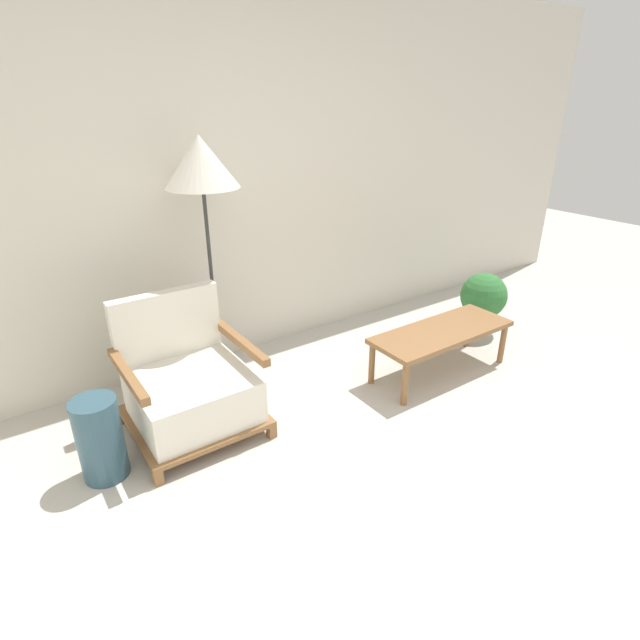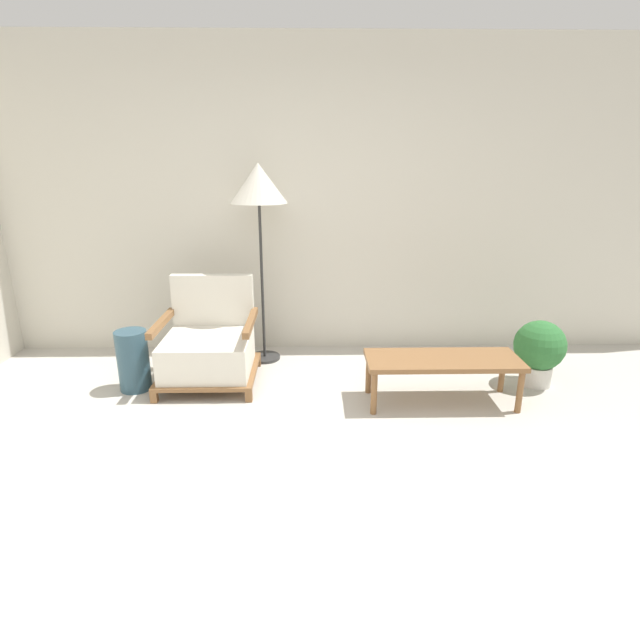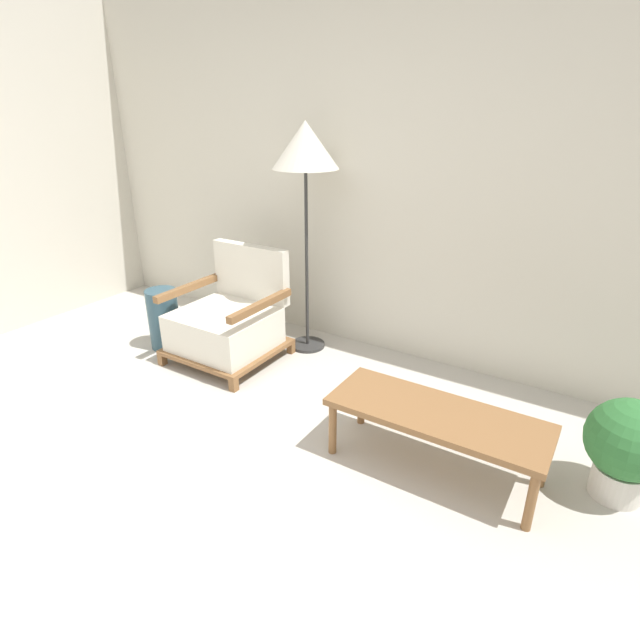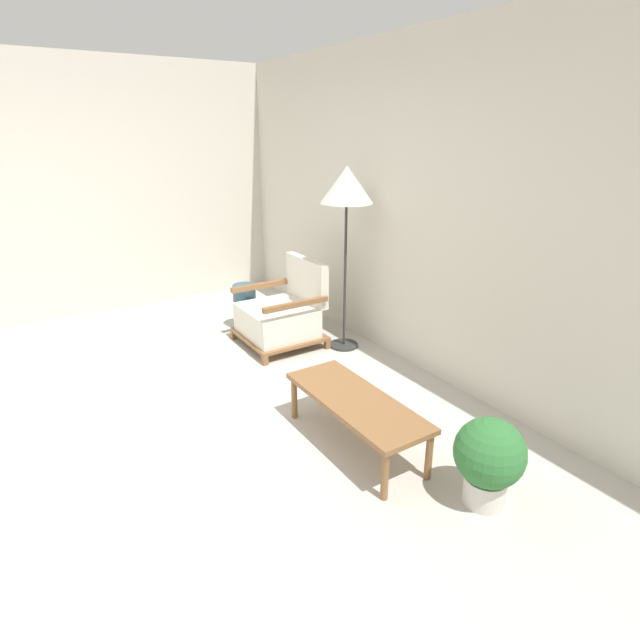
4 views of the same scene
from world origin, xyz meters
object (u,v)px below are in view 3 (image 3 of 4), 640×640
at_px(armchair, 229,322).
at_px(coffee_table, 437,419).
at_px(floor_lamp, 305,152).
at_px(vase, 164,319).
at_px(potted_plant, 627,445).

relative_size(armchair, coffee_table, 0.74).
height_order(armchair, floor_lamp, floor_lamp).
xyz_separation_m(armchair, coffee_table, (1.76, -0.40, 0.02)).
bearing_deg(coffee_table, floor_lamp, 147.55).
height_order(coffee_table, vase, vase).
height_order(floor_lamp, potted_plant, floor_lamp).
relative_size(armchair, floor_lamp, 0.48).
bearing_deg(potted_plant, coffee_table, -160.78).
bearing_deg(coffee_table, potted_plant, 19.22).
bearing_deg(coffee_table, armchair, 167.11).
distance_m(armchair, floor_lamp, 1.33).
relative_size(armchair, vase, 1.71).
bearing_deg(armchair, floor_lamp, 49.74).
bearing_deg(potted_plant, floor_lamp, 165.27).
xyz_separation_m(armchair, potted_plant, (2.59, -0.11, 0.01)).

